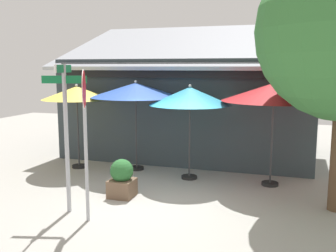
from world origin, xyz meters
TOP-DOWN VIEW (x-y plane):
  - ground_plane at (0.00, 0.00)m, footprint 28.00×28.00m
  - cafe_building at (-0.57, 5.35)m, footprint 8.72×5.14m
  - street_sign_post at (-1.66, -1.16)m, footprint 0.92×0.98m
  - stop_sign at (-1.02, -1.48)m, footprint 0.34×0.70m
  - patio_umbrella_mustard_left at (-3.38, 2.15)m, footprint 2.10×2.10m
  - patio_umbrella_royal_blue_center at (-1.59, 2.48)m, footprint 2.70×2.70m
  - patio_umbrella_teal_right at (0.19, 2.04)m, footprint 2.26×2.26m
  - patio_umbrella_crimson_far_right at (2.38, 2.09)m, footprint 2.68×2.68m
  - sidewalk_planter at (-0.97, 0.07)m, footprint 0.58×0.58m

SIDE VIEW (x-z plane):
  - ground_plane at x=0.00m, z-range -0.10..0.00m
  - sidewalk_planter at x=-0.97m, z-range -0.01..0.91m
  - cafe_building at x=-0.57m, z-range -0.60..4.14m
  - street_sign_post at x=-1.66m, z-range 0.37..3.53m
  - stop_sign at x=-1.02m, z-range 0.60..3.66m
  - patio_umbrella_mustard_left at x=-3.38m, z-range 1.01..3.60m
  - patio_umbrella_teal_right at x=0.19m, z-range 0.99..3.62m
  - patio_umbrella_royal_blue_center at x=-1.59m, z-range 1.06..3.77m
  - patio_umbrella_crimson_far_right at x=2.38m, z-range 1.07..3.84m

